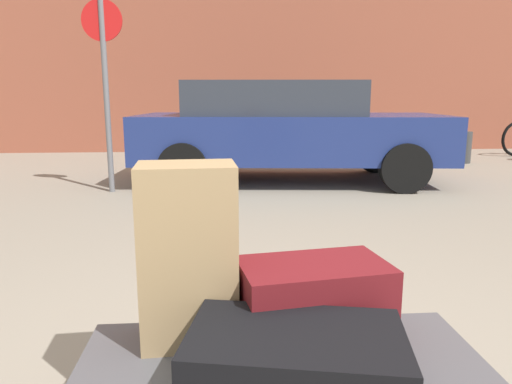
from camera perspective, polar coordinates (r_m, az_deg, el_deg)
The scene contains 7 objects.
suitcase_black_front_right at distance 1.49m, azimuth 4.80°, elevation -19.95°, with size 0.63×0.38×0.21m, color black.
duffel_bag_maroon_center at distance 1.77m, azimuth 6.91°, elevation -12.98°, with size 0.53×0.31×0.29m, color maroon.
suitcase_tan_rear_right at distance 1.71m, azimuth -8.13°, elevation -7.44°, with size 0.34×0.23×0.65m, color #9E7F56.
parked_car at distance 6.89m, azimuth 3.65°, elevation 7.61°, with size 4.45×2.24×1.42m.
bollard_kerb_near at distance 9.04m, azimuth 15.76°, elevation 5.12°, with size 0.27×0.27×0.58m, color #383838.
bollard_kerb_mid at distance 9.62m, azimuth 23.68°, elevation 4.94°, with size 0.27×0.27×0.58m, color #383838.
no_parking_sign at distance 6.34m, azimuth -17.67°, elevation 13.19°, with size 0.50×0.07×2.37m.
Camera 1 is at (-0.20, -1.39, 1.22)m, focal length 33.29 mm.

